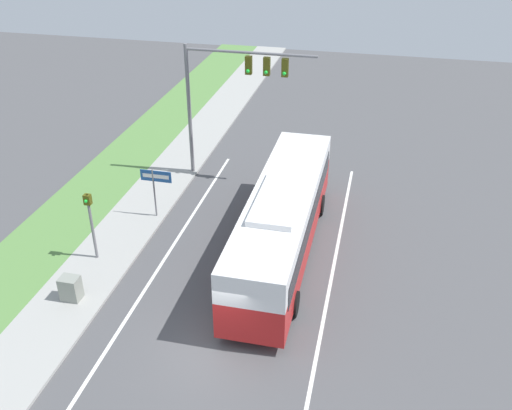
% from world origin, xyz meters
% --- Properties ---
extents(ground_plane, '(80.00, 80.00, 0.00)m').
position_xyz_m(ground_plane, '(0.00, 0.00, 0.00)').
color(ground_plane, '#4C4C4F').
extents(sidewalk, '(2.80, 80.00, 0.12)m').
position_xyz_m(sidewalk, '(-6.20, 0.00, 0.06)').
color(sidewalk, '#9E9E99').
rests_on(sidewalk, ground_plane).
extents(lane_divider_near, '(0.14, 30.00, 0.01)m').
position_xyz_m(lane_divider_near, '(-3.60, 0.00, 0.00)').
color(lane_divider_near, silver).
rests_on(lane_divider_near, ground_plane).
extents(lane_divider_far, '(0.14, 30.00, 0.01)m').
position_xyz_m(lane_divider_far, '(3.60, 0.00, 0.00)').
color(lane_divider_far, silver).
rests_on(lane_divider_far, ground_plane).
extents(bus, '(2.67, 12.28, 3.39)m').
position_xyz_m(bus, '(1.27, 6.15, 1.88)').
color(bus, red).
rests_on(bus, ground_plane).
extents(signal_gantry, '(6.75, 0.41, 7.17)m').
position_xyz_m(signal_gantry, '(-2.82, 12.83, 5.26)').
color(signal_gantry, slate).
rests_on(signal_gantry, ground_plane).
extents(pedestrian_signal, '(0.28, 0.34, 3.19)m').
position_xyz_m(pedestrian_signal, '(-6.42, 3.95, 2.17)').
color(pedestrian_signal, slate).
rests_on(pedestrian_signal, ground_plane).
extents(street_sign, '(1.52, 0.08, 2.60)m').
position_xyz_m(street_sign, '(-5.12, 7.82, 1.90)').
color(street_sign, slate).
rests_on(street_sign, ground_plane).
extents(utility_cabinet, '(0.74, 0.58, 0.99)m').
position_xyz_m(utility_cabinet, '(-6.07, 1.18, 0.61)').
color(utility_cabinet, gray).
rests_on(utility_cabinet, sidewalk).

